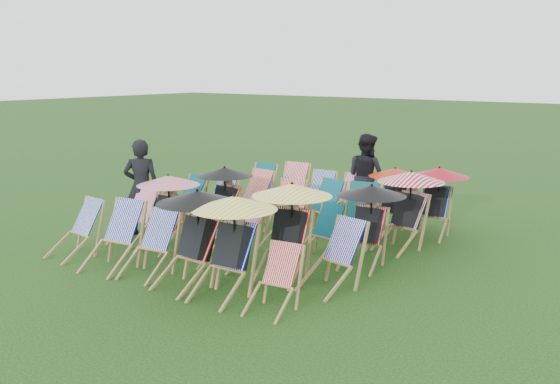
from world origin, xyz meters
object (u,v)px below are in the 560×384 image
Objects in this scene: deckchair_0 at (75,229)px; deckchair_5 at (273,280)px; person_left at (142,187)px; deckchair_29 at (434,200)px; person_rear at (366,176)px.

deckchair_5 is (4.01, 0.05, -0.05)m from deckchair_0.
deckchair_5 is 0.46× the size of person_left.
deckchair_29 is (0.19, 4.61, 0.26)m from deckchair_5.
deckchair_29 is at bearing 177.90° from person_left.
person_rear is at bearing 68.80° from deckchair_0.
person_rear is at bearing 156.36° from deckchair_29.
person_left reaches higher than deckchair_29.
person_left is (-4.39, -3.05, 0.22)m from deckchair_29.
person_rear is at bearing -164.39° from person_left.
person_rear is (-1.67, 0.49, 0.21)m from deckchair_29.
deckchair_0 is 0.52× the size of person_left.
deckchair_5 is 5.33m from person_rear.
deckchair_0 is 5.75m from person_rear.
person_rear reaches higher than deckchair_5.
deckchair_5 is 0.47× the size of person_rear.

